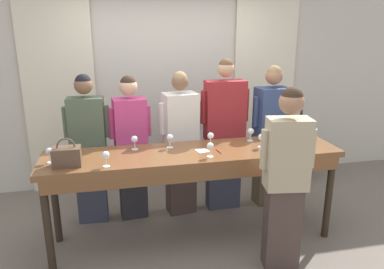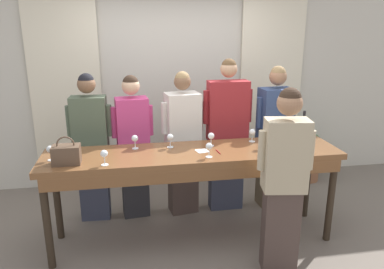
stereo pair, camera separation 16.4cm
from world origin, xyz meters
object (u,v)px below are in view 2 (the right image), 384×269
(guest_striped_shirt, at_px, (227,135))
(wine_glass_center_left, at_px, (209,147))
(tasting_bar, at_px, (194,161))
(potted_plant, at_px, (309,155))
(wine_glass_front_right, at_px, (50,150))
(wine_glass_center_right, at_px, (170,138))
(guest_olive_jacket, at_px, (91,146))
(wine_bottle, at_px, (303,129))
(wine_glass_back_mid, at_px, (262,139))
(wine_glass_front_left, at_px, (252,133))
(wine_glass_back_left, at_px, (135,139))
(guest_navy_coat, at_px, (274,136))
(guest_pink_top, at_px, (133,146))
(handbag, at_px, (66,154))
(wine_glass_center_mid, at_px, (211,137))
(host_pouring, at_px, (284,180))
(wine_glass_front_mid, at_px, (104,154))
(guest_cream_sweater, at_px, (183,143))

(guest_striped_shirt, bearing_deg, wine_glass_center_left, -115.65)
(tasting_bar, relative_size, potted_plant, 4.10)
(wine_glass_front_right, relative_size, guest_striped_shirt, 0.08)
(wine_glass_center_right, xyz_separation_m, guest_olive_jacket, (-0.82, 0.47, -0.20))
(wine_bottle, relative_size, wine_glass_back_mid, 2.24)
(wine_glass_front_left, height_order, wine_glass_center_left, same)
(wine_glass_front_right, xyz_separation_m, wine_glass_center_right, (1.11, 0.18, 0.00))
(wine_glass_back_left, height_order, guest_navy_coat, guest_navy_coat)
(wine_glass_back_mid, height_order, guest_pink_top, guest_pink_top)
(wine_glass_front_right, distance_m, wine_glass_center_right, 1.12)
(handbag, xyz_separation_m, guest_olive_jacket, (0.14, 0.77, -0.19))
(wine_glass_center_mid, height_order, wine_glass_back_left, same)
(wine_glass_center_mid, relative_size, wine_glass_center_right, 1.00)
(wine_glass_center_mid, bearing_deg, host_pouring, -57.16)
(wine_glass_front_left, relative_size, wine_glass_back_mid, 1.00)
(tasting_bar, xyz_separation_m, wine_glass_front_left, (0.66, 0.22, 0.20))
(wine_glass_center_left, distance_m, host_pouring, 0.73)
(wine_glass_front_right, relative_size, guest_navy_coat, 0.08)
(wine_glass_front_left, height_order, wine_glass_back_left, same)
(wine_glass_front_right, bearing_deg, wine_glass_center_right, 9.43)
(wine_glass_center_mid, relative_size, potted_plant, 0.20)
(wine_glass_front_mid, height_order, wine_glass_center_mid, same)
(wine_glass_front_mid, xyz_separation_m, guest_olive_jacket, (-0.19, 0.86, -0.20))
(wine_glass_front_mid, xyz_separation_m, wine_glass_back_left, (0.28, 0.41, 0.00))
(guest_striped_shirt, bearing_deg, host_pouring, -81.96)
(potted_plant, bearing_deg, wine_bottle, -121.91)
(wine_bottle, height_order, wine_glass_back_left, wine_bottle)
(tasting_bar, height_order, wine_glass_back_mid, wine_glass_back_mid)
(guest_olive_jacket, bearing_deg, host_pouring, -35.93)
(wine_glass_back_left, height_order, guest_olive_jacket, guest_olive_jacket)
(wine_glass_front_left, relative_size, guest_striped_shirt, 0.08)
(guest_cream_sweater, bearing_deg, guest_olive_jacket, 180.00)
(wine_glass_front_mid, distance_m, guest_pink_top, 0.92)
(wine_glass_center_right, relative_size, guest_pink_top, 0.09)
(handbag, distance_m, guest_olive_jacket, 0.80)
(wine_glass_center_left, distance_m, wine_glass_back_left, 0.76)
(tasting_bar, relative_size, guest_cream_sweater, 1.73)
(wine_glass_center_left, xyz_separation_m, guest_navy_coat, (0.97, 0.81, -0.19))
(guest_striped_shirt, xyz_separation_m, potted_plant, (1.37, 0.61, -0.55))
(guest_striped_shirt, bearing_deg, guest_navy_coat, 0.00)
(wine_glass_front_mid, distance_m, guest_striped_shirt, 1.60)
(wine_glass_front_right, bearing_deg, guest_pink_top, 41.22)
(host_pouring, bearing_deg, wine_bottle, 55.84)
(wine_glass_center_right, relative_size, guest_navy_coat, 0.08)
(wine_glass_front_left, xyz_separation_m, wine_glass_center_left, (-0.55, -0.38, 0.00))
(tasting_bar, relative_size, host_pouring, 1.72)
(wine_glass_front_mid, height_order, wine_glass_back_mid, same)
(wine_glass_front_mid, bearing_deg, wine_glass_back_mid, 7.71)
(wine_glass_center_mid, bearing_deg, tasting_bar, -143.85)
(wine_bottle, height_order, handbag, wine_bottle)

